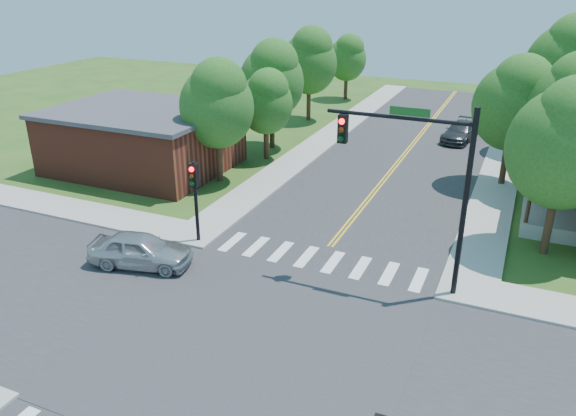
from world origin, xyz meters
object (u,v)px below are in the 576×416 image
at_px(car_silver, 141,251).
at_px(car_dgrey, 460,132).
at_px(signal_mast_ne, 420,168).
at_px(signal_pole_nw, 195,188).

xyz_separation_m(car_silver, car_dgrey, (9.44, 24.24, -0.07)).
height_order(car_silver, car_dgrey, car_silver).
distance_m(signal_mast_ne, car_silver, 11.62).
bearing_deg(signal_pole_nw, car_dgrey, 68.46).
distance_m(signal_pole_nw, car_dgrey, 23.13).
relative_size(signal_mast_ne, car_dgrey, 1.52).
relative_size(signal_pole_nw, car_dgrey, 0.80).
xyz_separation_m(signal_pole_nw, car_silver, (-0.98, -2.80, -1.94)).
relative_size(car_silver, car_dgrey, 0.95).
distance_m(car_silver, car_dgrey, 26.01).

